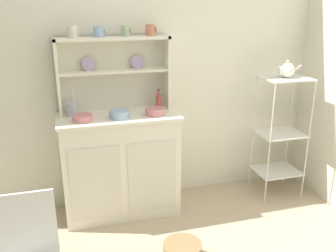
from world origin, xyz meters
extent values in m
cube|color=silver|center=(0.00, 1.62, 1.25)|extent=(3.84, 0.05, 2.50)
cube|color=silver|center=(-0.24, 1.37, 0.44)|extent=(0.95, 0.42, 0.89)
cube|color=beige|center=(-0.47, 1.16, 0.40)|extent=(0.40, 0.01, 0.62)
cube|color=beige|center=(-0.01, 1.16, 0.40)|extent=(0.40, 0.01, 0.62)
cube|color=white|center=(-0.24, 1.37, 0.87)|extent=(0.98, 0.45, 0.02)
cube|color=silver|center=(-0.24, 1.57, 1.19)|extent=(0.91, 0.02, 0.61)
cube|color=silver|center=(-0.68, 1.49, 1.19)|extent=(0.02, 0.18, 0.61)
cube|color=silver|center=(0.21, 1.49, 1.19)|extent=(0.02, 0.18, 0.61)
cube|color=silver|center=(-0.24, 1.49, 1.22)|extent=(0.87, 0.16, 0.02)
cube|color=silver|center=(-0.24, 1.49, 1.48)|extent=(0.91, 0.18, 0.02)
cylinder|color=#B79ECC|center=(-0.44, 1.53, 1.28)|extent=(0.11, 0.03, 0.11)
cylinder|color=#B79ECC|center=(-0.04, 1.53, 1.28)|extent=(0.11, 0.03, 0.11)
cylinder|color=silver|center=(1.04, 1.14, 0.56)|extent=(0.01, 0.01, 1.13)
cylinder|color=silver|center=(1.43, 1.14, 0.56)|extent=(0.01, 0.01, 1.13)
cylinder|color=silver|center=(1.04, 1.45, 0.56)|extent=(0.01, 0.01, 1.13)
cylinder|color=silver|center=(1.43, 1.45, 0.56)|extent=(0.01, 0.01, 1.13)
cube|color=silver|center=(1.23, 1.29, 1.12)|extent=(0.41, 0.33, 0.01)
cube|color=silver|center=(1.23, 1.29, 0.61)|extent=(0.41, 0.33, 0.01)
cube|color=silver|center=(1.23, 1.29, 0.23)|extent=(0.41, 0.33, 0.01)
cube|color=white|center=(-0.89, 0.30, 0.65)|extent=(0.31, 0.02, 0.40)
cylinder|color=silver|center=(-0.54, 1.49, 1.54)|extent=(0.07, 0.07, 0.09)
torus|color=silver|center=(-0.50, 1.49, 1.55)|extent=(0.01, 0.05, 0.05)
cylinder|color=#8EB2D1|center=(-0.35, 1.49, 1.54)|extent=(0.08, 0.08, 0.08)
torus|color=#8EB2D1|center=(-0.30, 1.49, 1.54)|extent=(0.01, 0.05, 0.05)
cylinder|color=#9EB78E|center=(-0.14, 1.49, 1.54)|extent=(0.07, 0.07, 0.08)
torus|color=#9EB78E|center=(-0.09, 1.49, 1.54)|extent=(0.01, 0.05, 0.05)
cylinder|color=#C67556|center=(0.06, 1.49, 1.54)|extent=(0.07, 0.07, 0.09)
torus|color=#C67556|center=(0.11, 1.49, 1.55)|extent=(0.01, 0.05, 0.05)
cylinder|color=#D17A84|center=(-0.52, 1.29, 0.91)|extent=(0.16, 0.16, 0.05)
cylinder|color=#8EB2D1|center=(-0.24, 1.29, 0.92)|extent=(0.16, 0.16, 0.06)
cylinder|color=#D17A84|center=(0.05, 1.29, 0.91)|extent=(0.16, 0.16, 0.06)
cylinder|color=#B74C47|center=(0.12, 1.45, 0.95)|extent=(0.05, 0.05, 0.12)
cylinder|color=#B74C47|center=(0.12, 1.45, 1.03)|extent=(0.02, 0.02, 0.04)
cylinder|color=#4C382D|center=(0.12, 1.45, 1.05)|extent=(0.03, 0.03, 0.01)
cylinder|color=#B2B7C6|center=(-0.60, 1.45, 0.94)|extent=(0.08, 0.08, 0.11)
cylinder|color=silver|center=(-0.58, 1.44, 1.01)|extent=(0.02, 0.03, 0.16)
ellipsoid|color=silver|center=(-0.58, 1.44, 1.10)|extent=(0.02, 0.01, 0.01)
cylinder|color=silver|center=(-0.59, 1.46, 1.02)|extent=(0.03, 0.02, 0.18)
ellipsoid|color=silver|center=(-0.59, 1.46, 1.11)|extent=(0.02, 0.01, 0.01)
sphere|color=white|center=(1.23, 1.29, 1.19)|extent=(0.13, 0.13, 0.13)
sphere|color=silver|center=(1.23, 1.29, 1.27)|extent=(0.02, 0.02, 0.02)
cylinder|color=white|center=(1.33, 1.29, 1.20)|extent=(0.09, 0.02, 0.07)
torus|color=white|center=(1.16, 1.29, 1.19)|extent=(0.01, 0.08, 0.08)
camera|label=1|loc=(-0.62, -1.49, 1.77)|focal=39.36mm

